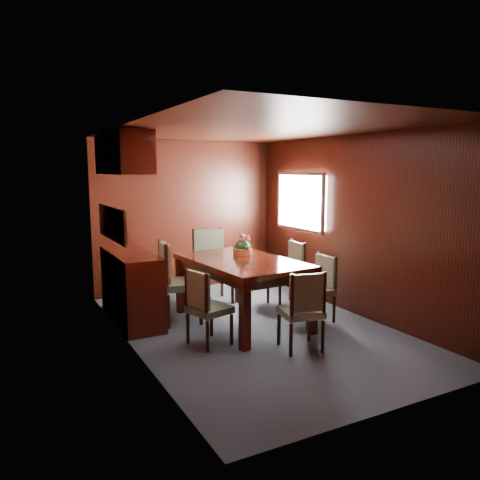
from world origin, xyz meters
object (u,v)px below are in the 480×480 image
dining_table (242,268)px  sideboard (132,287)px  chair_right_near (320,284)px  flower_centerpiece (243,244)px  chair_head (303,307)px  chair_left_near (205,303)px

dining_table → sideboard: bearing=144.8°
dining_table → chair_right_near: chair_right_near is taller
flower_centerpiece → chair_head: bearing=-92.0°
chair_left_near → flower_centerpiece: size_ratio=3.13×
chair_right_near → flower_centerpiece: bearing=46.1°
sideboard → dining_table: size_ratio=0.76×
sideboard → chair_right_near: bearing=-27.1°
chair_head → chair_right_near: bearing=55.3°
chair_left_near → chair_right_near: 1.67m
chair_left_near → sideboard: bearing=-172.9°
chair_right_near → chair_head: size_ratio=0.97×
sideboard → chair_head: sideboard is taller
dining_table → flower_centerpiece: flower_centerpiece is taller
chair_head → flower_centerpiece: size_ratio=3.20×
chair_left_near → chair_right_near: chair_left_near is taller
sideboard → chair_right_near: sideboard is taller
flower_centerpiece → dining_table: bearing=-119.6°
chair_left_near → chair_right_near: bearing=80.2°
sideboard → dining_table: sideboard is taller
dining_table → flower_centerpiece: 0.45m
chair_left_near → chair_head: (0.87, -0.64, 0.01)m
sideboard → chair_right_near: size_ratio=1.63×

